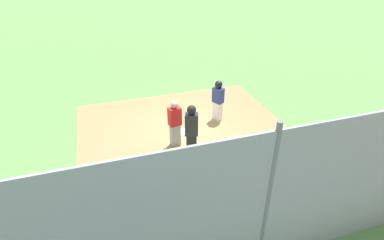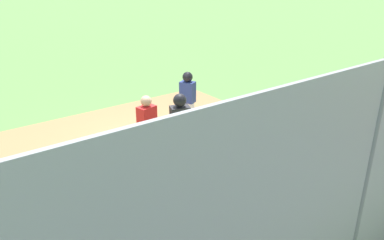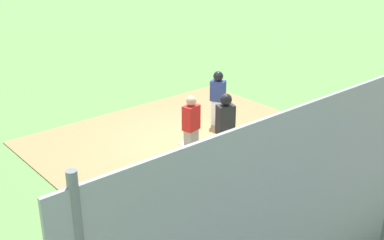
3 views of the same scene
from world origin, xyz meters
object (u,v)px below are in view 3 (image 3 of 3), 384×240
object	(u,v)px
umpire	(225,129)
runner	(218,95)
home_plate	(190,144)
catcher_mask	(174,173)
baseball_bat	(283,148)
catcher	(191,127)

from	to	relation	value
umpire	runner	distance (m)	2.57
home_plate	catcher_mask	size ratio (longest dim) A/B	1.83
runner	baseball_bat	distance (m)	2.38
umpire	catcher	bearing A→B (deg)	38.68
catcher	baseball_bat	xyz separation A→B (m)	(2.10, -1.07, -0.79)
catcher_mask	baseball_bat	bearing A→B (deg)	-13.25
baseball_bat	catcher_mask	bearing A→B (deg)	-45.68
catcher	umpire	distance (m)	0.89
umpire	catcher_mask	size ratio (longest dim) A/B	7.47
home_plate	catcher_mask	xyz separation A→B (m)	(-1.33, -1.03, 0.05)
home_plate	catcher_mask	world-z (taller)	catcher_mask
umpire	catcher_mask	world-z (taller)	umpire
catcher	umpire	world-z (taller)	umpire
catcher	baseball_bat	size ratio (longest dim) A/B	2.05
home_plate	catcher	world-z (taller)	catcher
runner	baseball_bat	world-z (taller)	runner
catcher_mask	umpire	bearing A→B (deg)	-22.30
catcher	catcher_mask	xyz separation A→B (m)	(-0.82, -0.38, -0.76)
umpire	runner	xyz separation A→B (m)	(1.64, 1.98, -0.08)
catcher	catcher_mask	distance (m)	1.18
home_plate	umpire	bearing A→B (deg)	-98.47
home_plate	baseball_bat	bearing A→B (deg)	-47.18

